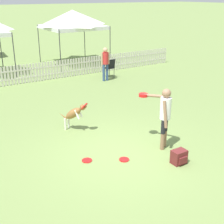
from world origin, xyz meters
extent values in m
plane|color=olive|center=(0.00, 0.00, 0.00)|extent=(240.00, 240.00, 0.00)
cylinder|color=#8C664C|center=(1.01, -0.34, 0.23)|extent=(0.11, 0.11, 0.45)
cylinder|color=black|center=(1.01, -0.34, 0.64)|extent=(0.12, 0.12, 0.37)
cylinder|color=#8C664C|center=(1.18, -0.24, 0.23)|extent=(0.11, 0.11, 0.45)
cylinder|color=black|center=(1.18, -0.24, 0.64)|extent=(0.12, 0.12, 0.37)
cylinder|color=white|center=(1.10, -0.29, 1.11)|extent=(0.39, 0.39, 0.57)
sphere|color=#8C664C|center=(1.10, -0.29, 1.51)|extent=(0.23, 0.23, 0.23)
cylinder|color=#8C664C|center=(0.95, -0.44, 1.02)|extent=(0.08, 0.20, 0.69)
cylinder|color=#8C664C|center=(1.08, 0.11, 1.33)|extent=(0.38, 0.65, 0.14)
cylinder|color=red|center=(0.93, 0.41, 1.27)|extent=(0.25, 0.25, 0.02)
cylinder|color=red|center=(0.93, 0.41, 1.30)|extent=(0.25, 0.25, 0.02)
cylinder|color=red|center=(0.93, 0.41, 1.33)|extent=(0.25, 0.25, 0.02)
ellipsoid|color=olive|center=(-0.38, 2.02, 0.53)|extent=(0.56, 0.67, 0.54)
ellipsoid|color=white|center=(-0.38, 2.02, 0.49)|extent=(0.30, 0.35, 0.27)
sphere|color=olive|center=(-0.21, 1.75, 0.76)|extent=(0.16, 0.16, 0.16)
cone|color=olive|center=(-0.18, 1.69, 0.81)|extent=(0.15, 0.17, 0.14)
cylinder|color=red|center=(-0.18, 1.69, 0.81)|extent=(0.30, 0.27, 0.22)
cone|color=olive|center=(-0.18, 1.79, 0.83)|extent=(0.05, 0.05, 0.07)
cone|color=olive|center=(-0.26, 1.74, 0.83)|extent=(0.05, 0.05, 0.07)
cylinder|color=white|center=(-0.43, 2.27, 0.18)|extent=(0.06, 0.06, 0.36)
cylinder|color=white|center=(-0.59, 2.17, 0.18)|extent=(0.06, 0.06, 0.36)
cylinder|color=white|center=(-0.22, 1.92, 0.56)|extent=(0.14, 0.17, 0.28)
cylinder|color=white|center=(-0.36, 1.83, 0.56)|extent=(0.14, 0.17, 0.28)
cone|color=olive|center=(-0.58, 2.33, 0.40)|extent=(0.20, 0.27, 0.20)
cylinder|color=red|center=(-0.15, -0.27, 0.01)|extent=(0.25, 0.25, 0.02)
cylinder|color=red|center=(-0.94, 0.18, 0.01)|extent=(0.25, 0.25, 0.02)
cube|color=maroon|center=(0.87, -1.10, 0.17)|extent=(0.35, 0.25, 0.34)
cube|color=maroon|center=(0.87, -1.25, 0.14)|extent=(0.25, 0.04, 0.17)
cube|color=beige|center=(0.00, 7.92, 0.26)|extent=(17.10, 0.04, 0.06)
cube|color=beige|center=(0.00, 7.92, 0.62)|extent=(17.10, 0.04, 0.06)
cube|color=beige|center=(-0.94, 7.92, 0.43)|extent=(0.09, 0.02, 0.87)
cube|color=beige|center=(-0.80, 7.92, 0.43)|extent=(0.09, 0.02, 0.87)
cube|color=beige|center=(-0.65, 7.92, 0.43)|extent=(0.09, 0.02, 0.87)
cube|color=beige|center=(-0.51, 7.92, 0.43)|extent=(0.09, 0.02, 0.87)
cube|color=beige|center=(-0.36, 7.92, 0.43)|extent=(0.09, 0.02, 0.87)
cube|color=beige|center=(-0.22, 7.92, 0.43)|extent=(0.09, 0.02, 0.87)
cube|color=beige|center=(-0.07, 7.92, 0.43)|extent=(0.09, 0.02, 0.87)
cube|color=beige|center=(0.07, 7.92, 0.43)|extent=(0.09, 0.02, 0.87)
cube|color=beige|center=(0.22, 7.92, 0.43)|extent=(0.09, 0.02, 0.87)
cube|color=beige|center=(0.36, 7.92, 0.43)|extent=(0.09, 0.02, 0.87)
cube|color=beige|center=(0.51, 7.92, 0.43)|extent=(0.09, 0.02, 0.87)
cube|color=beige|center=(0.65, 7.92, 0.43)|extent=(0.09, 0.02, 0.87)
cube|color=beige|center=(0.80, 7.92, 0.43)|extent=(0.09, 0.02, 0.87)
cube|color=beige|center=(0.94, 7.92, 0.43)|extent=(0.09, 0.02, 0.87)
cube|color=beige|center=(1.09, 7.92, 0.43)|extent=(0.09, 0.02, 0.87)
cube|color=beige|center=(1.23, 7.92, 0.43)|extent=(0.09, 0.02, 0.87)
cube|color=beige|center=(1.38, 7.92, 0.43)|extent=(0.09, 0.02, 0.87)
cube|color=beige|center=(1.52, 7.92, 0.43)|extent=(0.09, 0.02, 0.87)
cube|color=beige|center=(1.67, 7.92, 0.43)|extent=(0.09, 0.02, 0.87)
cube|color=beige|center=(1.81, 7.92, 0.43)|extent=(0.09, 0.02, 0.87)
cube|color=beige|center=(1.96, 7.92, 0.43)|extent=(0.09, 0.02, 0.87)
cube|color=beige|center=(2.10, 7.92, 0.43)|extent=(0.09, 0.02, 0.87)
cube|color=beige|center=(2.25, 7.92, 0.43)|extent=(0.09, 0.02, 0.87)
cube|color=beige|center=(2.39, 7.92, 0.43)|extent=(0.09, 0.02, 0.87)
cube|color=beige|center=(2.54, 7.92, 0.43)|extent=(0.09, 0.02, 0.87)
cube|color=beige|center=(2.68, 7.92, 0.43)|extent=(0.09, 0.02, 0.87)
cube|color=beige|center=(2.83, 7.92, 0.43)|extent=(0.09, 0.02, 0.87)
cube|color=beige|center=(2.97, 7.92, 0.43)|extent=(0.09, 0.02, 0.87)
cube|color=beige|center=(3.12, 7.92, 0.43)|extent=(0.09, 0.02, 0.87)
cube|color=beige|center=(3.26, 7.92, 0.43)|extent=(0.09, 0.02, 0.87)
cube|color=beige|center=(3.41, 7.92, 0.43)|extent=(0.09, 0.02, 0.87)
cube|color=beige|center=(3.55, 7.92, 0.43)|extent=(0.09, 0.02, 0.87)
cube|color=beige|center=(3.70, 7.92, 0.43)|extent=(0.09, 0.02, 0.87)
cube|color=beige|center=(3.84, 7.92, 0.43)|extent=(0.09, 0.02, 0.87)
cube|color=beige|center=(3.99, 7.92, 0.43)|extent=(0.09, 0.02, 0.87)
cube|color=beige|center=(4.13, 7.92, 0.43)|extent=(0.09, 0.02, 0.87)
cube|color=beige|center=(4.28, 7.92, 0.43)|extent=(0.09, 0.02, 0.87)
cube|color=beige|center=(4.42, 7.92, 0.43)|extent=(0.09, 0.02, 0.87)
cube|color=beige|center=(4.57, 7.92, 0.43)|extent=(0.09, 0.02, 0.87)
cube|color=beige|center=(4.71, 7.92, 0.43)|extent=(0.09, 0.02, 0.87)
cube|color=beige|center=(4.86, 7.92, 0.43)|extent=(0.09, 0.02, 0.87)
cube|color=beige|center=(5.00, 7.92, 0.43)|extent=(0.09, 0.02, 0.87)
cube|color=beige|center=(5.15, 7.92, 0.43)|extent=(0.09, 0.02, 0.87)
cube|color=beige|center=(5.29, 7.92, 0.43)|extent=(0.09, 0.02, 0.87)
cube|color=beige|center=(5.44, 7.92, 0.43)|extent=(0.09, 0.02, 0.87)
cube|color=beige|center=(5.58, 7.92, 0.43)|extent=(0.09, 0.02, 0.87)
cube|color=beige|center=(5.73, 7.92, 0.43)|extent=(0.09, 0.02, 0.87)
cube|color=beige|center=(5.87, 7.92, 0.43)|extent=(0.09, 0.02, 0.87)
cube|color=beige|center=(6.02, 7.92, 0.43)|extent=(0.09, 0.02, 0.87)
cube|color=beige|center=(6.16, 7.92, 0.43)|extent=(0.09, 0.02, 0.87)
cube|color=beige|center=(6.31, 7.92, 0.43)|extent=(0.09, 0.02, 0.87)
cube|color=beige|center=(6.45, 7.92, 0.43)|extent=(0.09, 0.02, 0.87)
cube|color=beige|center=(6.60, 7.92, 0.43)|extent=(0.09, 0.02, 0.87)
cube|color=beige|center=(6.74, 7.92, 0.43)|extent=(0.09, 0.02, 0.87)
cube|color=beige|center=(6.89, 7.92, 0.43)|extent=(0.09, 0.02, 0.87)
cube|color=beige|center=(7.03, 7.92, 0.43)|extent=(0.09, 0.02, 0.87)
cube|color=beige|center=(7.18, 7.92, 0.43)|extent=(0.09, 0.02, 0.87)
cube|color=beige|center=(7.32, 7.92, 0.43)|extent=(0.09, 0.02, 0.87)
cube|color=beige|center=(7.47, 7.92, 0.43)|extent=(0.09, 0.02, 0.87)
cube|color=beige|center=(7.61, 7.92, 0.43)|extent=(0.09, 0.02, 0.87)
cube|color=beige|center=(7.76, 7.92, 0.43)|extent=(0.09, 0.02, 0.87)
cube|color=beige|center=(7.90, 7.92, 0.43)|extent=(0.09, 0.02, 0.87)
cube|color=beige|center=(8.04, 7.92, 0.43)|extent=(0.09, 0.02, 0.87)
cube|color=beige|center=(8.19, 7.92, 0.43)|extent=(0.09, 0.02, 0.87)
cube|color=beige|center=(8.33, 7.92, 0.43)|extent=(0.09, 0.02, 0.87)
cube|color=beige|center=(8.48, 7.92, 0.43)|extent=(0.09, 0.02, 0.87)
cylinder|color=#333338|center=(4.04, 7.03, 0.23)|extent=(0.02, 0.02, 0.46)
cylinder|color=#333338|center=(3.67, 7.00, 0.23)|extent=(0.02, 0.02, 0.46)
cylinder|color=#333338|center=(4.07, 6.65, 0.23)|extent=(0.02, 0.02, 0.46)
cylinder|color=#333338|center=(3.69, 6.63, 0.23)|extent=(0.02, 0.02, 0.46)
cube|color=black|center=(3.87, 6.83, 0.46)|extent=(0.47, 0.47, 0.03)
cube|color=black|center=(3.88, 6.63, 0.68)|extent=(0.45, 0.12, 0.44)
cylinder|color=#333338|center=(0.05, 9.17, 1.07)|extent=(0.04, 0.04, 2.14)
cylinder|color=#333338|center=(0.05, 11.63, 1.07)|extent=(0.04, 0.04, 2.14)
cylinder|color=#333338|center=(2.34, 9.03, 1.09)|extent=(0.04, 0.04, 2.17)
cylinder|color=#333338|center=(5.35, 9.03, 1.09)|extent=(0.04, 0.04, 2.17)
cylinder|color=#333338|center=(2.34, 12.04, 1.09)|extent=(0.04, 0.04, 2.17)
cylinder|color=#333338|center=(5.35, 12.04, 1.09)|extent=(0.04, 0.04, 2.17)
cube|color=white|center=(3.84, 10.53, 2.07)|extent=(3.01, 3.01, 0.20)
pyramid|color=white|center=(3.84, 10.53, 2.58)|extent=(3.01, 3.01, 0.82)
cylinder|color=#334C7A|center=(3.47, 6.33, 0.39)|extent=(0.11, 0.11, 0.79)
cylinder|color=#334C7A|center=(3.29, 6.34, 0.39)|extent=(0.11, 0.11, 0.79)
cylinder|color=red|center=(3.38, 6.33, 1.06)|extent=(0.27, 0.27, 0.54)
sphere|color=tan|center=(3.38, 6.33, 1.44)|extent=(0.22, 0.22, 0.22)
cylinder|color=tan|center=(3.55, 6.32, 1.05)|extent=(0.08, 0.08, 0.56)
cylinder|color=tan|center=(3.21, 6.35, 1.05)|extent=(0.08, 0.08, 0.56)
camera|label=1|loc=(-4.04, -5.77, 3.82)|focal=50.00mm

